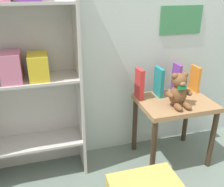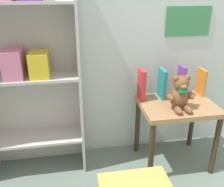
{
  "view_description": "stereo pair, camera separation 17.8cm",
  "coord_description": "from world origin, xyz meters",
  "px_view_note": "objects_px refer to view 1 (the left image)",
  "views": [
    {
      "loc": [
        -0.87,
        -0.52,
        1.33
      ],
      "look_at": [
        -0.41,
        1.04,
        0.62
      ],
      "focal_mm": 40.0,
      "sensor_mm": 36.0,
      "label": 1
    },
    {
      "loc": [
        -0.69,
        -0.56,
        1.33
      ],
      "look_at": [
        -0.41,
        1.04,
        0.62
      ],
      "focal_mm": 40.0,
      "sensor_mm": 36.0,
      "label": 2
    }
  ],
  "objects_px": {
    "bookshelf_side": "(25,66)",
    "book_standing_red": "(139,84)",
    "book_standing_orange": "(195,79)",
    "display_table": "(174,111)",
    "book_standing_teal": "(159,82)",
    "teddy_bear": "(179,91)",
    "book_standing_purple": "(176,78)"
  },
  "relations": [
    {
      "from": "display_table",
      "to": "book_standing_purple",
      "type": "xyz_separation_m",
      "value": [
        0.08,
        0.15,
        0.21
      ]
    },
    {
      "from": "bookshelf_side",
      "to": "book_standing_red",
      "type": "xyz_separation_m",
      "value": [
        0.8,
        -0.03,
        -0.2
      ]
    },
    {
      "from": "bookshelf_side",
      "to": "teddy_bear",
      "type": "bearing_deg",
      "value": -12.72
    },
    {
      "from": "display_table",
      "to": "book_standing_purple",
      "type": "bearing_deg",
      "value": 61.26
    },
    {
      "from": "bookshelf_side",
      "to": "book_standing_orange",
      "type": "bearing_deg",
      "value": -0.67
    },
    {
      "from": "display_table",
      "to": "book_standing_orange",
      "type": "relative_size",
      "value": 2.62
    },
    {
      "from": "book_standing_purple",
      "to": "book_standing_orange",
      "type": "xyz_separation_m",
      "value": [
        0.16,
        -0.01,
        -0.01
      ]
    },
    {
      "from": "bookshelf_side",
      "to": "book_standing_teal",
      "type": "distance_m",
      "value": 0.99
    },
    {
      "from": "display_table",
      "to": "book_standing_orange",
      "type": "xyz_separation_m",
      "value": [
        0.25,
        0.14,
        0.19
      ]
    },
    {
      "from": "bookshelf_side",
      "to": "book_standing_orange",
      "type": "xyz_separation_m",
      "value": [
        1.3,
        -0.02,
        -0.21
      ]
    },
    {
      "from": "book_standing_purple",
      "to": "book_standing_orange",
      "type": "distance_m",
      "value": 0.16
    },
    {
      "from": "book_standing_red",
      "to": "display_table",
      "type": "bearing_deg",
      "value": -27.95
    },
    {
      "from": "bookshelf_side",
      "to": "book_standing_teal",
      "type": "xyz_separation_m",
      "value": [
        0.97,
        -0.02,
        -0.2
      ]
    },
    {
      "from": "book_standing_teal",
      "to": "book_standing_purple",
      "type": "relative_size",
      "value": 0.95
    },
    {
      "from": "bookshelf_side",
      "to": "book_standing_red",
      "type": "height_order",
      "value": "bookshelf_side"
    },
    {
      "from": "book_standing_purple",
      "to": "teddy_bear",
      "type": "bearing_deg",
      "value": -115.9
    },
    {
      "from": "book_standing_teal",
      "to": "book_standing_orange",
      "type": "distance_m",
      "value": 0.33
    },
    {
      "from": "display_table",
      "to": "book_standing_teal",
      "type": "xyz_separation_m",
      "value": [
        -0.08,
        0.13,
        0.2
      ]
    },
    {
      "from": "display_table",
      "to": "teddy_bear",
      "type": "bearing_deg",
      "value": -107.52
    },
    {
      "from": "bookshelf_side",
      "to": "book_standing_purple",
      "type": "xyz_separation_m",
      "value": [
        1.13,
        -0.0,
        -0.2
      ]
    },
    {
      "from": "book_standing_teal",
      "to": "display_table",
      "type": "bearing_deg",
      "value": -57.48
    },
    {
      "from": "teddy_bear",
      "to": "book_standing_orange",
      "type": "bearing_deg",
      "value": 38.64
    },
    {
      "from": "book_standing_red",
      "to": "book_standing_orange",
      "type": "distance_m",
      "value": 0.49
    },
    {
      "from": "book_standing_red",
      "to": "book_standing_purple",
      "type": "bearing_deg",
      "value": 3.29
    },
    {
      "from": "book_standing_orange",
      "to": "book_standing_purple",
      "type": "bearing_deg",
      "value": 174.47
    },
    {
      "from": "book_standing_red",
      "to": "book_standing_teal",
      "type": "xyz_separation_m",
      "value": [
        0.16,
        0.0,
        -0.0
      ]
    },
    {
      "from": "teddy_bear",
      "to": "book_standing_orange",
      "type": "xyz_separation_m",
      "value": [
        0.27,
        0.22,
        -0.01
      ]
    },
    {
      "from": "book_standing_orange",
      "to": "display_table",
      "type": "bearing_deg",
      "value": -152.18
    },
    {
      "from": "bookshelf_side",
      "to": "book_standing_teal",
      "type": "height_order",
      "value": "bookshelf_side"
    },
    {
      "from": "book_standing_teal",
      "to": "book_standing_orange",
      "type": "xyz_separation_m",
      "value": [
        0.33,
        0.01,
        -0.01
      ]
    },
    {
      "from": "display_table",
      "to": "book_standing_teal",
      "type": "distance_m",
      "value": 0.25
    },
    {
      "from": "book_standing_red",
      "to": "teddy_bear",
      "type": "bearing_deg",
      "value": -43.55
    }
  ]
}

